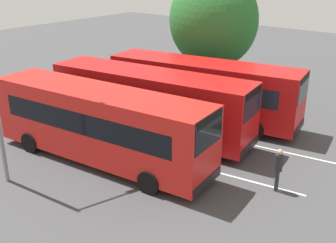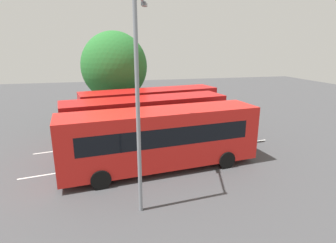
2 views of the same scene
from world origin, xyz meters
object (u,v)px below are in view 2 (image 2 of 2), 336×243
at_px(bus_center_left, 147,120).
at_px(pedestrian, 255,128).
at_px(depot_tree, 114,66).
at_px(bus_center_right, 151,109).
at_px(street_lamp, 139,94).
at_px(bus_far_left, 162,137).

relative_size(bus_center_left, pedestrian, 6.16).
bearing_deg(depot_tree, bus_center_right, -61.47).
bearing_deg(bus_center_left, street_lamp, -109.64).
relative_size(bus_far_left, bus_center_left, 1.00).
bearing_deg(bus_far_left, depot_tree, 92.80).
height_order(bus_center_left, street_lamp, street_lamp).
relative_size(bus_far_left, bus_center_right, 1.00).
bearing_deg(street_lamp, pedestrian, -39.07).
relative_size(bus_center_right, pedestrian, 6.17).
bearing_deg(pedestrian, bus_center_left, -19.40).
bearing_deg(street_lamp, bus_far_left, -8.74).
bearing_deg(bus_far_left, bus_center_left, 87.47).
bearing_deg(street_lamp, bus_center_left, 5.39).
bearing_deg(pedestrian, street_lamp, 22.64).
xyz_separation_m(bus_far_left, pedestrian, (7.32, 2.62, -0.78)).
bearing_deg(bus_center_right, bus_center_left, -114.07).
distance_m(bus_center_right, pedestrian, 8.11).
distance_m(bus_far_left, bus_center_left, 3.66).
bearing_deg(pedestrian, bus_far_left, 8.08).
distance_m(bus_center_right, depot_tree, 6.06).
height_order(pedestrian, street_lamp, street_lamp).
height_order(bus_far_left, bus_center_left, same).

